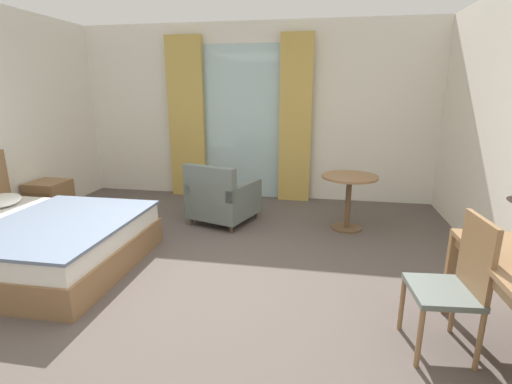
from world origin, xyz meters
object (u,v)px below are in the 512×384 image
Objects in this scene: desk_chair at (457,279)px; armchair_by_window at (222,199)px; nightstand at (50,200)px; round_cafe_table at (349,190)px; bed at (28,241)px.

desk_chair reaches higher than armchair_by_window.
armchair_by_window is at bearing 6.67° from nightstand.
round_cafe_table is at bearing 1.81° from armchair_by_window.
desk_chair is 2.39m from round_cafe_table.
bed is at bearing 170.68° from desk_chair.
bed reaches higher than desk_chair.
nightstand is at bearing 157.09° from desk_chair.
nightstand is at bearing 120.75° from bed.
bed is at bearing -135.06° from armchair_by_window.
nightstand is 0.55× the size of armchair_by_window.
round_cafe_table is at bearing 104.01° from desk_chair.
desk_chair is 1.36× the size of round_cafe_table.
nightstand is 5.09m from desk_chair.
bed is 3.87× the size of nightstand.
nightstand is (-0.80, 1.34, 0.00)m from bed.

